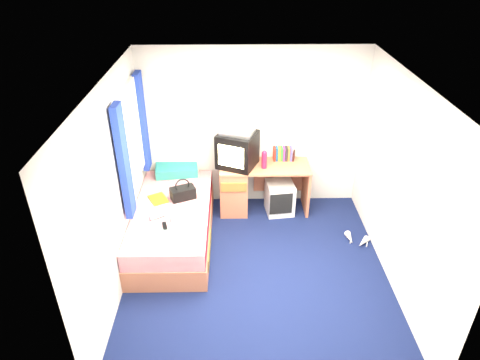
{
  "coord_description": "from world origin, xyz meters",
  "views": [
    {
      "loc": [
        -0.28,
        -4.01,
        3.68
      ],
      "look_at": [
        -0.2,
        0.7,
        0.93
      ],
      "focal_mm": 32.0,
      "sensor_mm": 36.0,
      "label": 1
    }
  ],
  "objects_px": {
    "bed": "(173,224)",
    "colour_swatch_fan": "(165,230)",
    "remote_control": "(165,226)",
    "towel": "(187,214)",
    "crt_tv": "(237,150)",
    "handbag": "(183,193)",
    "magazine": "(158,199)",
    "pillow": "(177,169)",
    "vcr": "(237,130)",
    "aerosol_can": "(254,159)",
    "storage_cube": "(280,198)",
    "desk": "(246,185)",
    "water_bottle": "(157,216)",
    "pink_water_bottle": "(264,160)",
    "white_heels": "(356,240)",
    "picture_frame": "(294,156)"
  },
  "relations": [
    {
      "from": "pillow",
      "to": "handbag",
      "type": "bearing_deg",
      "value": -77.09
    },
    {
      "from": "towel",
      "to": "colour_swatch_fan",
      "type": "distance_m",
      "value": 0.35
    },
    {
      "from": "colour_swatch_fan",
      "to": "remote_control",
      "type": "bearing_deg",
      "value": 101.92
    },
    {
      "from": "bed",
      "to": "water_bottle",
      "type": "bearing_deg",
      "value": -121.41
    },
    {
      "from": "remote_control",
      "to": "magazine",
      "type": "bearing_deg",
      "value": 90.43
    },
    {
      "from": "water_bottle",
      "to": "colour_swatch_fan",
      "type": "height_order",
      "value": "water_bottle"
    },
    {
      "from": "crt_tv",
      "to": "magazine",
      "type": "height_order",
      "value": "crt_tv"
    },
    {
      "from": "pillow",
      "to": "picture_frame",
      "type": "bearing_deg",
      "value": -0.04
    },
    {
      "from": "handbag",
      "to": "magazine",
      "type": "bearing_deg",
      "value": 161.07
    },
    {
      "from": "water_bottle",
      "to": "colour_swatch_fan",
      "type": "relative_size",
      "value": 0.91
    },
    {
      "from": "handbag",
      "to": "storage_cube",
      "type": "bearing_deg",
      "value": -5.19
    },
    {
      "from": "bed",
      "to": "towel",
      "type": "bearing_deg",
      "value": -48.38
    },
    {
      "from": "pillow",
      "to": "towel",
      "type": "height_order",
      "value": "pillow"
    },
    {
      "from": "handbag",
      "to": "colour_swatch_fan",
      "type": "bearing_deg",
      "value": -125.05
    },
    {
      "from": "handbag",
      "to": "vcr",
      "type": "bearing_deg",
      "value": 12.77
    },
    {
      "from": "bed",
      "to": "vcr",
      "type": "height_order",
      "value": "vcr"
    },
    {
      "from": "desk",
      "to": "magazine",
      "type": "height_order",
      "value": "desk"
    },
    {
      "from": "crt_tv",
      "to": "aerosol_can",
      "type": "xyz_separation_m",
      "value": [
        0.25,
        0.03,
        -0.17
      ]
    },
    {
      "from": "vcr",
      "to": "aerosol_can",
      "type": "bearing_deg",
      "value": 25.37
    },
    {
      "from": "bed",
      "to": "colour_swatch_fan",
      "type": "relative_size",
      "value": 9.09
    },
    {
      "from": "pillow",
      "to": "desk",
      "type": "relative_size",
      "value": 0.47
    },
    {
      "from": "crt_tv",
      "to": "remote_control",
      "type": "xyz_separation_m",
      "value": [
        -0.91,
        -1.19,
        -0.45
      ]
    },
    {
      "from": "storage_cube",
      "to": "magazine",
      "type": "relative_size",
      "value": 1.74
    },
    {
      "from": "aerosol_can",
      "to": "white_heels",
      "type": "height_order",
      "value": "aerosol_can"
    },
    {
      "from": "magazine",
      "to": "white_heels",
      "type": "height_order",
      "value": "magazine"
    },
    {
      "from": "pillow",
      "to": "pink_water_bottle",
      "type": "distance_m",
      "value": 1.33
    },
    {
      "from": "crt_tv",
      "to": "handbag",
      "type": "height_order",
      "value": "crt_tv"
    },
    {
      "from": "bed",
      "to": "pillow",
      "type": "distance_m",
      "value": 0.98
    },
    {
      "from": "pink_water_bottle",
      "to": "white_heels",
      "type": "distance_m",
      "value": 1.68
    },
    {
      "from": "aerosol_can",
      "to": "pillow",
      "type": "bearing_deg",
      "value": 173.58
    },
    {
      "from": "storage_cube",
      "to": "picture_frame",
      "type": "relative_size",
      "value": 3.49
    },
    {
      "from": "crt_tv",
      "to": "magazine",
      "type": "bearing_deg",
      "value": -129.15
    },
    {
      "from": "pillow",
      "to": "crt_tv",
      "type": "xyz_separation_m",
      "value": [
        0.91,
        -0.16,
        0.39
      ]
    },
    {
      "from": "magazine",
      "to": "white_heels",
      "type": "xyz_separation_m",
      "value": [
        2.69,
        -0.3,
        -0.51
      ]
    },
    {
      "from": "pillow",
      "to": "pink_water_bottle",
      "type": "height_order",
      "value": "pink_water_bottle"
    },
    {
      "from": "picture_frame",
      "to": "colour_swatch_fan",
      "type": "distance_m",
      "value": 2.25
    },
    {
      "from": "storage_cube",
      "to": "remote_control",
      "type": "bearing_deg",
      "value": -151.55
    },
    {
      "from": "pink_water_bottle",
      "to": "aerosol_can",
      "type": "distance_m",
      "value": 0.18
    },
    {
      "from": "colour_swatch_fan",
      "to": "remote_control",
      "type": "height_order",
      "value": "remote_control"
    },
    {
      "from": "bed",
      "to": "remote_control",
      "type": "bearing_deg",
      "value": -94.3
    },
    {
      "from": "desk",
      "to": "remote_control",
      "type": "xyz_separation_m",
      "value": [
        -1.03,
        -1.19,
        0.14
      ]
    },
    {
      "from": "aerosol_can",
      "to": "picture_frame",
      "type": "bearing_deg",
      "value": 12.29
    },
    {
      "from": "desk",
      "to": "towel",
      "type": "relative_size",
      "value": 3.94
    },
    {
      "from": "vcr",
      "to": "remote_control",
      "type": "xyz_separation_m",
      "value": [
        -0.91,
        -1.19,
        -0.75
      ]
    },
    {
      "from": "crt_tv",
      "to": "handbag",
      "type": "relative_size",
      "value": 1.74
    },
    {
      "from": "bed",
      "to": "vcr",
      "type": "distance_m",
      "value": 1.55
    },
    {
      "from": "bed",
      "to": "towel",
      "type": "xyz_separation_m",
      "value": [
        0.22,
        -0.25,
        0.33
      ]
    },
    {
      "from": "pillow",
      "to": "towel",
      "type": "xyz_separation_m",
      "value": [
        0.25,
        -1.17,
        -0.01
      ]
    },
    {
      "from": "crt_tv",
      "to": "colour_swatch_fan",
      "type": "bearing_deg",
      "value": -102.15
    },
    {
      "from": "magazine",
      "to": "colour_swatch_fan",
      "type": "bearing_deg",
      "value": -74.88
    }
  ]
}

